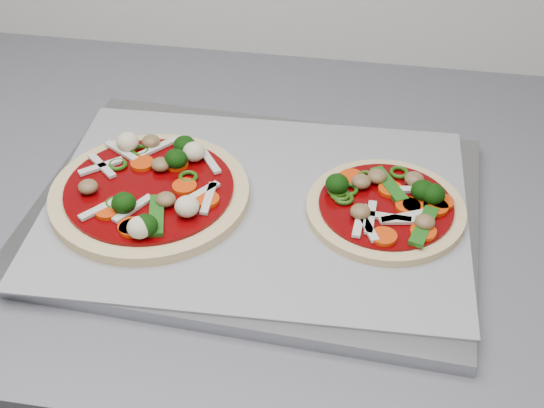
# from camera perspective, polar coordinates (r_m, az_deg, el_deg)

# --- Properties ---
(baking_tray) EXTENTS (0.46, 0.35, 0.01)m
(baking_tray) POSITION_cam_1_polar(r_m,az_deg,el_deg) (0.77, -1.20, -0.44)
(baking_tray) COLOR #929398
(baking_tray) RESTS_ON countertop
(parchment) EXTENTS (0.43, 0.32, 0.00)m
(parchment) POSITION_cam_1_polar(r_m,az_deg,el_deg) (0.77, -1.21, 0.03)
(parchment) COLOR gray
(parchment) RESTS_ON baking_tray
(pizza_left) EXTENTS (0.22, 0.22, 0.03)m
(pizza_left) POSITION_cam_1_polar(r_m,az_deg,el_deg) (0.78, -9.11, 1.01)
(pizza_left) COLOR beige
(pizza_left) RESTS_ON parchment
(pizza_right) EXTENTS (0.21, 0.21, 0.03)m
(pizza_right) POSITION_cam_1_polar(r_m,az_deg,el_deg) (0.76, 8.69, -0.08)
(pizza_right) COLOR beige
(pizza_right) RESTS_ON parchment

